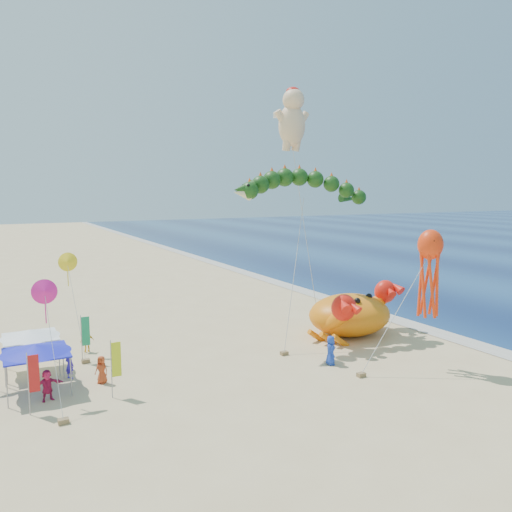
{
  "coord_description": "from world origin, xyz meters",
  "views": [
    {
      "loc": [
        -18.67,
        -28.93,
        11.05
      ],
      "look_at": [
        -2.0,
        2.0,
        6.5
      ],
      "focal_mm": 35.0,
      "sensor_mm": 36.0,
      "label": 1
    }
  ],
  "objects_px": {
    "cherub_kite": "(292,118)",
    "canopy_blue": "(36,349)",
    "canopy_white": "(30,334)",
    "dragon_kite": "(302,191)",
    "crab_inflatable": "(351,313)",
    "octopus_kite": "(429,267)"
  },
  "relations": [
    {
      "from": "crab_inflatable",
      "to": "octopus_kite",
      "type": "height_order",
      "value": "octopus_kite"
    },
    {
      "from": "crab_inflatable",
      "to": "canopy_blue",
      "type": "relative_size",
      "value": 2.44
    },
    {
      "from": "cherub_kite",
      "to": "crab_inflatable",
      "type": "bearing_deg",
      "value": -66.64
    },
    {
      "from": "cherub_kite",
      "to": "canopy_white",
      "type": "xyz_separation_m",
      "value": [
        -20.17,
        -2.22,
        -14.48
      ]
    },
    {
      "from": "canopy_blue",
      "to": "canopy_white",
      "type": "bearing_deg",
      "value": 90.63
    },
    {
      "from": "canopy_blue",
      "to": "cherub_kite",
      "type": "bearing_deg",
      "value": 15.71
    },
    {
      "from": "octopus_kite",
      "to": "canopy_white",
      "type": "xyz_separation_m",
      "value": [
        -21.94,
        10.86,
        -4.0
      ]
    },
    {
      "from": "dragon_kite",
      "to": "octopus_kite",
      "type": "xyz_separation_m",
      "value": [
        3.4,
        -9.11,
        -4.66
      ]
    },
    {
      "from": "crab_inflatable",
      "to": "dragon_kite",
      "type": "bearing_deg",
      "value": 162.93
    },
    {
      "from": "dragon_kite",
      "to": "cherub_kite",
      "type": "xyz_separation_m",
      "value": [
        1.63,
        3.97,
        5.82
      ]
    },
    {
      "from": "canopy_white",
      "to": "canopy_blue",
      "type": "bearing_deg",
      "value": -89.37
    },
    {
      "from": "canopy_blue",
      "to": "canopy_white",
      "type": "height_order",
      "value": "same"
    },
    {
      "from": "dragon_kite",
      "to": "canopy_blue",
      "type": "relative_size",
      "value": 3.35
    },
    {
      "from": "cherub_kite",
      "to": "octopus_kite",
      "type": "height_order",
      "value": "cherub_kite"
    },
    {
      "from": "cherub_kite",
      "to": "octopus_kite",
      "type": "relative_size",
      "value": 2.21
    },
    {
      "from": "canopy_white",
      "to": "crab_inflatable",
      "type": "bearing_deg",
      "value": -7.46
    },
    {
      "from": "dragon_kite",
      "to": "canopy_white",
      "type": "xyz_separation_m",
      "value": [
        -18.55,
        1.75,
        -8.66
      ]
    },
    {
      "from": "cherub_kite",
      "to": "canopy_blue",
      "type": "bearing_deg",
      "value": -164.29
    },
    {
      "from": "dragon_kite",
      "to": "octopus_kite",
      "type": "distance_m",
      "value": 10.78
    },
    {
      "from": "canopy_white",
      "to": "dragon_kite",
      "type": "bearing_deg",
      "value": -5.39
    },
    {
      "from": "crab_inflatable",
      "to": "cherub_kite",
      "type": "relative_size",
      "value": 0.47
    },
    {
      "from": "crab_inflatable",
      "to": "cherub_kite",
      "type": "bearing_deg",
      "value": 113.36
    }
  ]
}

